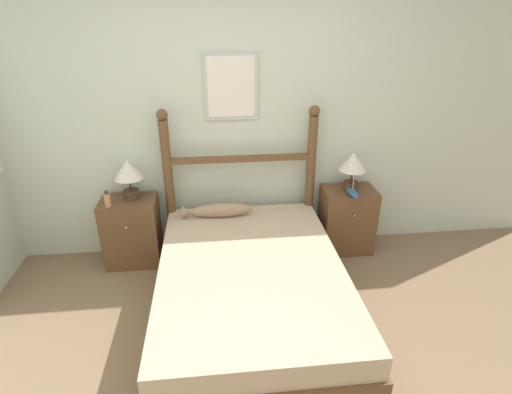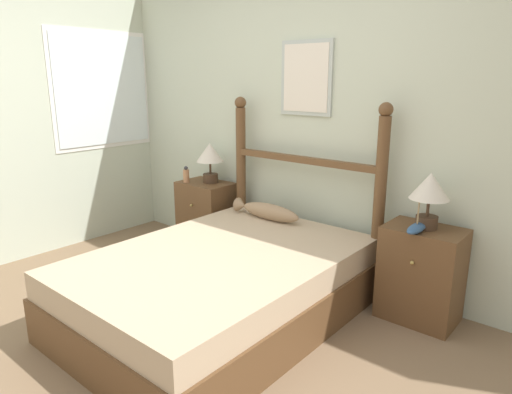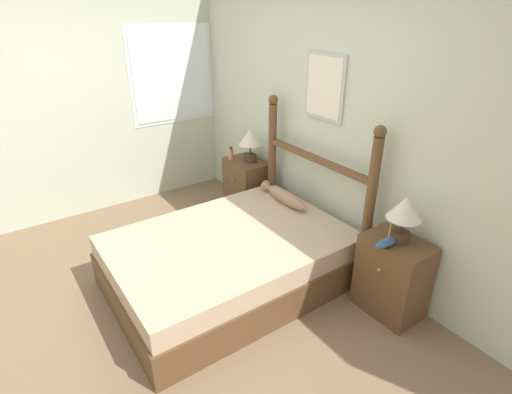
{
  "view_description": "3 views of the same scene",
  "coord_description": "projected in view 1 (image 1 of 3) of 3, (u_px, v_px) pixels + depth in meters",
  "views": [
    {
      "loc": [
        -0.22,
        -1.83,
        2.2
      ],
      "look_at": [
        0.1,
        1.13,
        0.79
      ],
      "focal_mm": 28.0,
      "sensor_mm": 36.0,
      "label": 1
    },
    {
      "loc": [
        2.01,
        -1.37,
        1.6
      ],
      "look_at": [
        0.06,
        0.95,
        0.8
      ],
      "focal_mm": 32.0,
      "sensor_mm": 36.0,
      "label": 2
    },
    {
      "loc": [
        2.5,
        -0.83,
        2.25
      ],
      "look_at": [
        -0.03,
        0.94,
        0.75
      ],
      "focal_mm": 28.0,
      "sensor_mm": 36.0,
      "label": 3
    }
  ],
  "objects": [
    {
      "name": "ground_plane",
      "position": [
        259.0,
        380.0,
        2.61
      ],
      "size": [
        16.0,
        16.0,
        0.0
      ],
      "primitive_type": "plane",
      "color": "#7A6047"
    },
    {
      "name": "wall_back",
      "position": [
        237.0,
        121.0,
        3.62
      ],
      "size": [
        6.4,
        0.08,
        2.55
      ],
      "color": "beige",
      "rests_on": "ground_plane"
    },
    {
      "name": "bed",
      "position": [
        251.0,
        290.0,
        3.08
      ],
      "size": [
        1.4,
        1.98,
        0.47
      ],
      "color": "brown",
      "rests_on": "ground_plane"
    },
    {
      "name": "headboard",
      "position": [
        241.0,
        178.0,
        3.7
      ],
      "size": [
        1.42,
        0.1,
        1.44
      ],
      "color": "brown",
      "rests_on": "ground_plane"
    },
    {
      "name": "nightstand_left",
      "position": [
        132.0,
        231.0,
        3.71
      ],
      "size": [
        0.5,
        0.37,
        0.65
      ],
      "color": "brown",
      "rests_on": "ground_plane"
    },
    {
      "name": "nightstand_right",
      "position": [
        347.0,
        220.0,
        3.92
      ],
      "size": [
        0.5,
        0.37,
        0.65
      ],
      "color": "brown",
      "rests_on": "ground_plane"
    },
    {
      "name": "table_lamp_left",
      "position": [
        129.0,
        172.0,
        3.5
      ],
      "size": [
        0.25,
        0.25,
        0.37
      ],
      "color": "#422D1E",
      "rests_on": "nightstand_left"
    },
    {
      "name": "table_lamp_right",
      "position": [
        353.0,
        165.0,
        3.67
      ],
      "size": [
        0.25,
        0.25,
        0.37
      ],
      "color": "#422D1E",
      "rests_on": "nightstand_right"
    },
    {
      "name": "bottle",
      "position": [
        107.0,
        199.0,
        3.43
      ],
      "size": [
        0.06,
        0.06,
        0.15
      ],
      "color": "tan",
      "rests_on": "nightstand_left"
    },
    {
      "name": "model_boat",
      "position": [
        352.0,
        192.0,
        3.67
      ],
      "size": [
        0.08,
        0.26,
        0.21
      ],
      "color": "#335684",
      "rests_on": "nightstand_right"
    },
    {
      "name": "fish_pillow",
      "position": [
        217.0,
        210.0,
        3.63
      ],
      "size": [
        0.63,
        0.12,
        0.13
      ],
      "color": "#997A5B",
      "rests_on": "bed"
    }
  ]
}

